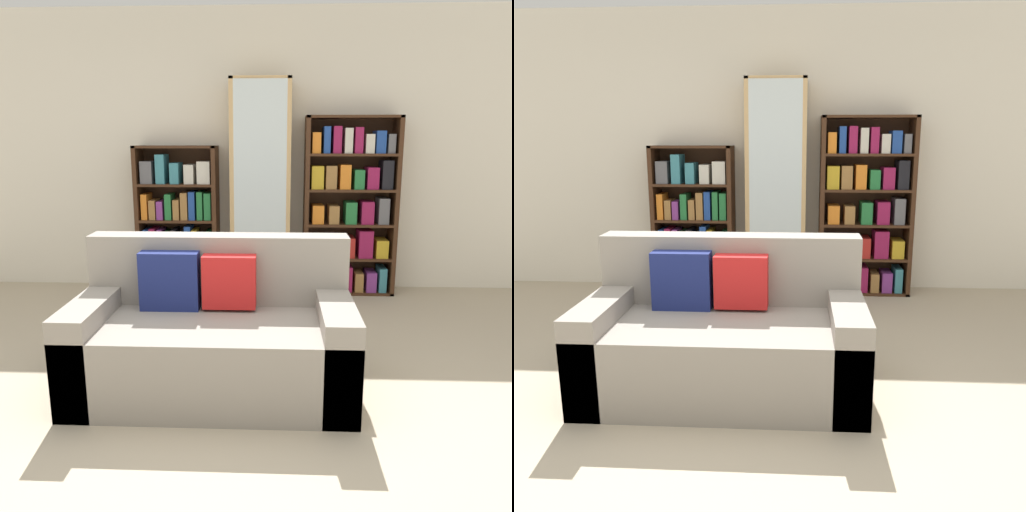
# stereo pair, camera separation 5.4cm
# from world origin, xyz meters

# --- Properties ---
(ground_plane) EXTENTS (16.00, 16.00, 0.00)m
(ground_plane) POSITION_xyz_m (0.00, 0.00, 0.00)
(ground_plane) COLOR tan
(wall_back) EXTENTS (6.58, 0.06, 2.70)m
(wall_back) POSITION_xyz_m (0.00, 2.82, 1.35)
(wall_back) COLOR silver
(wall_back) RESTS_ON ground
(couch) EXTENTS (1.63, 0.85, 0.89)m
(couch) POSITION_xyz_m (-0.04, 0.59, 0.31)
(couch) COLOR gray
(couch) RESTS_ON ground
(bookshelf_left) EXTENTS (0.79, 0.32, 1.43)m
(bookshelf_left) POSITION_xyz_m (-0.65, 2.62, 0.66)
(bookshelf_left) COLOR #3D2314
(bookshelf_left) RESTS_ON ground
(display_cabinet) EXTENTS (0.57, 0.36, 2.03)m
(display_cabinet) POSITION_xyz_m (0.17, 2.60, 1.02)
(display_cabinet) COLOR tan
(display_cabinet) RESTS_ON ground
(bookshelf_right) EXTENTS (0.88, 0.32, 1.70)m
(bookshelf_right) POSITION_xyz_m (1.03, 2.62, 0.82)
(bookshelf_right) COLOR #3D2314
(bookshelf_right) RESTS_ON ground
(wine_bottle) EXTENTS (0.09, 0.09, 0.40)m
(wine_bottle) POSITION_xyz_m (0.72, 1.87, 0.17)
(wine_bottle) COLOR #143819
(wine_bottle) RESTS_ON ground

